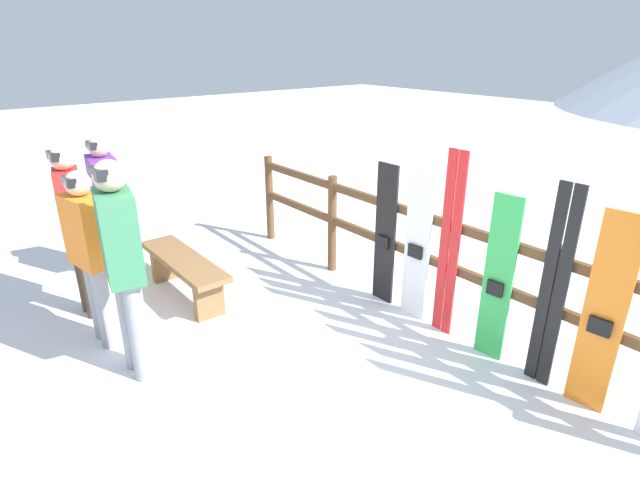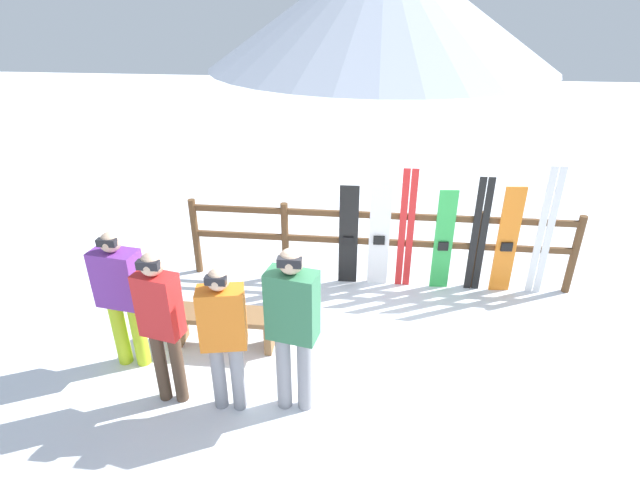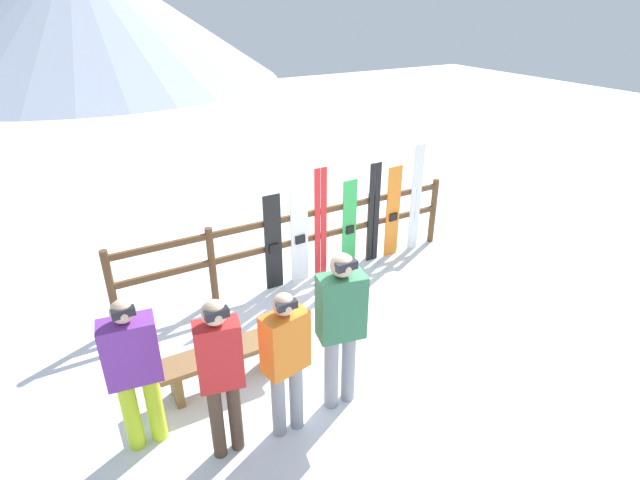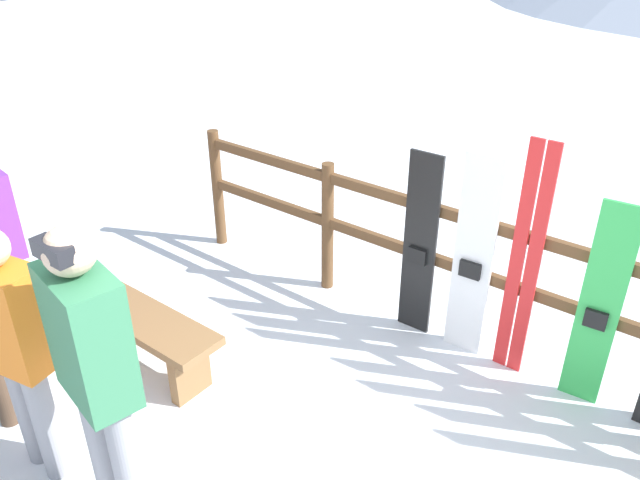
# 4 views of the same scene
# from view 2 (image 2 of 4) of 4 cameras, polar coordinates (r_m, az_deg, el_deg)

# --- Properties ---
(ground_plane) EXTENTS (40.00, 40.00, 0.00)m
(ground_plane) POSITION_cam_2_polar(r_m,az_deg,el_deg) (5.59, 6.26, -14.43)
(ground_plane) COLOR white
(mountain_backdrop) EXTENTS (18.00, 18.00, 6.00)m
(mountain_backdrop) POSITION_cam_2_polar(r_m,az_deg,el_deg) (28.07, 7.14, 25.14)
(mountain_backdrop) COLOR #B2BCD1
(mountain_backdrop) RESTS_ON ground
(fence) EXTENTS (5.21, 0.10, 1.12)m
(fence) POSITION_cam_2_polar(r_m,az_deg,el_deg) (6.77, 6.69, 0.17)
(fence) COLOR brown
(fence) RESTS_ON ground
(bench) EXTENTS (1.39, 0.36, 0.44)m
(bench) POSITION_cam_2_polar(r_m,az_deg,el_deg) (5.78, -10.97, -9.07)
(bench) COLOR brown
(bench) RESTS_ON ground
(person_purple) EXTENTS (0.50, 0.32, 1.58)m
(person_purple) POSITION_cam_2_polar(r_m,az_deg,el_deg) (5.50, -21.80, -5.55)
(person_purple) COLOR #B7D826
(person_purple) RESTS_ON ground
(person_plaid_green) EXTENTS (0.49, 0.33, 1.74)m
(person_plaid_green) POSITION_cam_2_polar(r_m,az_deg,el_deg) (4.53, -3.14, -9.24)
(person_plaid_green) COLOR gray
(person_plaid_green) RESTS_ON ground
(person_red) EXTENTS (0.42, 0.29, 1.65)m
(person_red) POSITION_cam_2_polar(r_m,az_deg,el_deg) (4.85, -17.72, -8.49)
(person_red) COLOR #4C3828
(person_red) RESTS_ON ground
(person_orange) EXTENTS (0.45, 0.31, 1.55)m
(person_orange) POSITION_cam_2_polar(r_m,az_deg,el_deg) (4.67, -10.97, -10.24)
(person_orange) COLOR gray
(person_orange) RESTS_ON ground
(snowboard_black_stripe) EXTENTS (0.25, 0.06, 1.43)m
(snowboard_black_stripe) POSITION_cam_2_polar(r_m,az_deg,el_deg) (6.70, 3.27, 0.46)
(snowboard_black_stripe) COLOR black
(snowboard_black_stripe) RESTS_ON ground
(snowboard_white) EXTENTS (0.27, 0.06, 1.51)m
(snowboard_white) POSITION_cam_2_polar(r_m,az_deg,el_deg) (6.68, 6.80, 0.61)
(snowboard_white) COLOR white
(snowboard_white) RESTS_ON ground
(ski_pair_red) EXTENTS (0.19, 0.02, 1.68)m
(ski_pair_red) POSITION_cam_2_polar(r_m,az_deg,el_deg) (6.66, 9.84, 1.17)
(ski_pair_red) COLOR red
(ski_pair_red) RESTS_ON ground
(snowboard_green) EXTENTS (0.24, 0.07, 1.42)m
(snowboard_green) POSITION_cam_2_polar(r_m,az_deg,el_deg) (6.77, 13.93, -0.09)
(snowboard_green) COLOR green
(snowboard_green) RESTS_ON ground
(ski_pair_black) EXTENTS (0.19, 0.02, 1.61)m
(ski_pair_black) POSITION_cam_2_polar(r_m,az_deg,el_deg) (6.81, 17.71, 0.48)
(ski_pair_black) COLOR black
(ski_pair_black) RESTS_ON ground
(snowboard_orange) EXTENTS (0.27, 0.07, 1.49)m
(snowboard_orange) POSITION_cam_2_polar(r_m,az_deg,el_deg) (6.92, 20.60, -0.13)
(snowboard_orange) COLOR orange
(snowboard_orange) RESTS_ON ground
(ski_pair_white) EXTENTS (0.20, 0.02, 1.77)m
(ski_pair_white) POSITION_cam_2_polar(r_m,az_deg,el_deg) (6.99, 24.31, 0.77)
(ski_pair_white) COLOR white
(ski_pair_white) RESTS_ON ground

